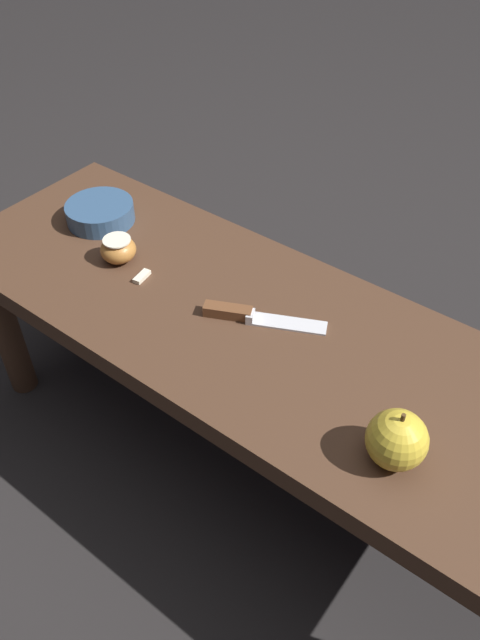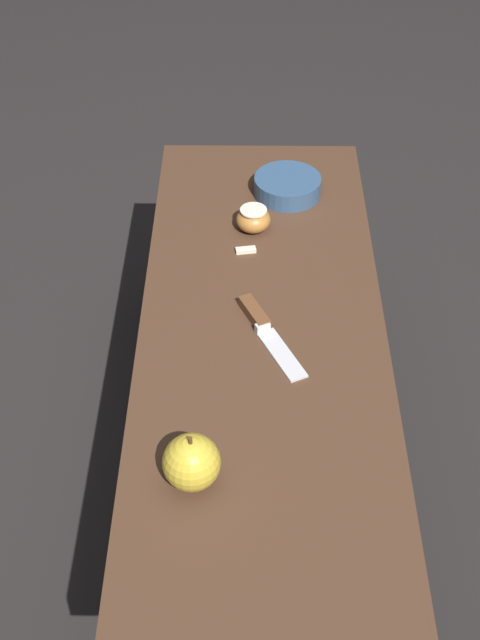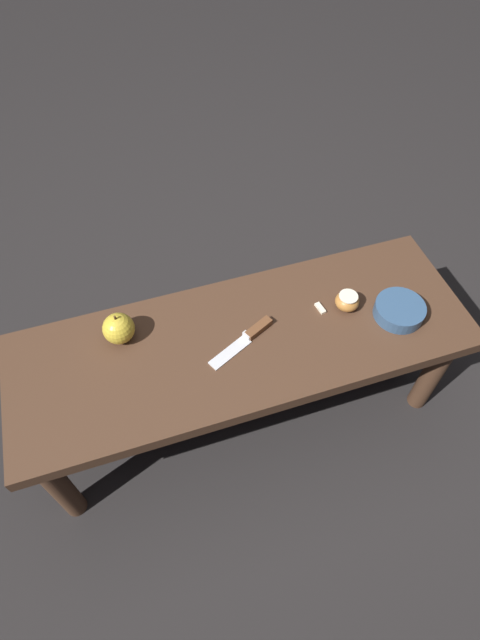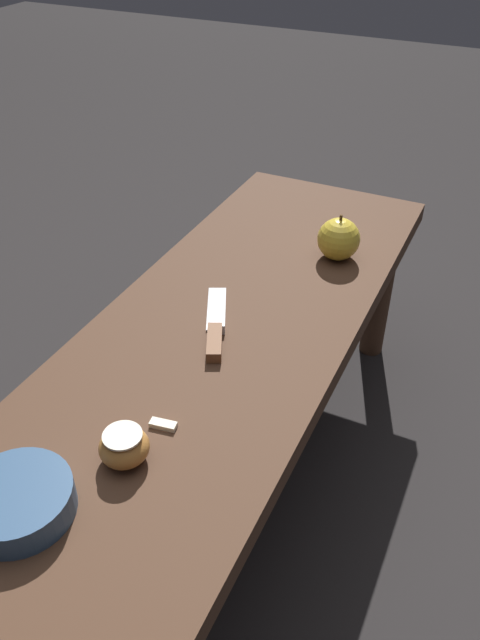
% 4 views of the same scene
% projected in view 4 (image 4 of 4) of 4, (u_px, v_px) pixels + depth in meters
% --- Properties ---
extents(ground_plane, '(8.00, 8.00, 0.00)m').
position_uv_depth(ground_plane, '(224.00, 484.00, 1.30)').
color(ground_plane, black).
extents(wooden_bench, '(1.25, 0.43, 0.41)m').
position_uv_depth(wooden_bench, '(221.00, 356.00, 1.09)').
color(wooden_bench, '#472D1E').
rests_on(wooden_bench, ground_plane).
extents(knife, '(0.20, 0.12, 0.02)m').
position_uv_depth(knife, '(215.00, 332.00, 1.04)').
color(knife, silver).
rests_on(knife, wooden_bench).
extents(apple_whole, '(0.08, 0.08, 0.09)m').
position_uv_depth(apple_whole, '(339.00, 239.00, 1.22)').
color(apple_whole, gold).
rests_on(apple_whole, wooden_bench).
extents(apple_cut, '(0.07, 0.07, 0.05)m').
position_uv_depth(apple_cut, '(124.00, 447.00, 0.82)').
color(apple_cut, '#B27233').
rests_on(apple_cut, wooden_bench).
extents(apple_slice_near_knife, '(0.02, 0.04, 0.01)m').
position_uv_depth(apple_slice_near_knife, '(163.00, 425.00, 0.88)').
color(apple_slice_near_knife, silver).
rests_on(apple_slice_near_knife, wooden_bench).
extents(bowl, '(0.14, 0.14, 0.04)m').
position_uv_depth(bowl, '(18.00, 501.00, 0.75)').
color(bowl, '#335175').
rests_on(bowl, wooden_bench).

